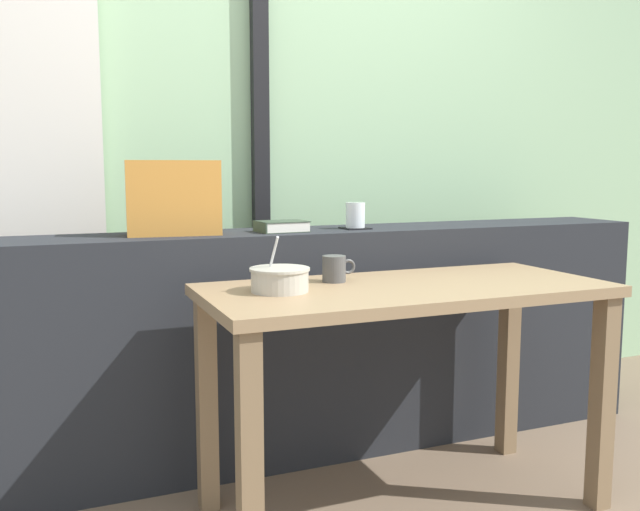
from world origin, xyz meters
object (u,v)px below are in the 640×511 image
(ceramic_mug, at_px, (335,269))
(throw_pillow, at_px, (173,198))
(coaster_square, at_px, (355,228))
(juice_glass, at_px, (355,216))
(soup_bowl, at_px, (280,279))
(breakfast_table, at_px, (406,323))
(closed_book, at_px, (281,226))

(ceramic_mug, bearing_deg, throw_pillow, 136.73)
(coaster_square, xyz_separation_m, ceramic_mug, (-0.26, -0.39, -0.09))
(juice_glass, bearing_deg, coaster_square, 0.00)
(juice_glass, distance_m, soup_bowl, 0.70)
(breakfast_table, xyz_separation_m, soup_bowl, (-0.41, 0.04, 0.16))
(coaster_square, bearing_deg, ceramic_mug, -123.47)
(coaster_square, height_order, closed_book, closed_book)
(closed_book, xyz_separation_m, throw_pillow, (-0.39, 0.03, 0.11))
(ceramic_mug, bearing_deg, soup_bowl, -155.85)
(breakfast_table, distance_m, soup_bowl, 0.44)
(juice_glass, bearing_deg, soup_bowl, -134.52)
(juice_glass, distance_m, ceramic_mug, 0.48)
(throw_pillow, bearing_deg, closed_book, -4.90)
(breakfast_table, height_order, ceramic_mug, ceramic_mug)
(closed_book, distance_m, throw_pillow, 0.40)
(coaster_square, xyz_separation_m, throw_pillow, (-0.69, 0.02, 0.13))
(juice_glass, xyz_separation_m, ceramic_mug, (-0.26, -0.39, -0.14))
(closed_book, height_order, ceramic_mug, closed_book)
(breakfast_table, height_order, coaster_square, coaster_square)
(coaster_square, height_order, ceramic_mug, coaster_square)
(juice_glass, xyz_separation_m, throw_pillow, (-0.69, 0.02, 0.08))
(breakfast_table, relative_size, juice_glass, 13.17)
(breakfast_table, bearing_deg, coaster_square, 82.43)
(breakfast_table, bearing_deg, juice_glass, 82.43)
(closed_book, distance_m, soup_bowl, 0.52)
(coaster_square, distance_m, throw_pillow, 0.70)
(breakfast_table, height_order, juice_glass, juice_glass)
(throw_pillow, relative_size, soup_bowl, 1.78)
(breakfast_table, height_order, throw_pillow, throw_pillow)
(breakfast_table, xyz_separation_m, coaster_square, (0.07, 0.53, 0.26))
(coaster_square, relative_size, ceramic_mug, 0.88)
(ceramic_mug, bearing_deg, coaster_square, 56.53)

